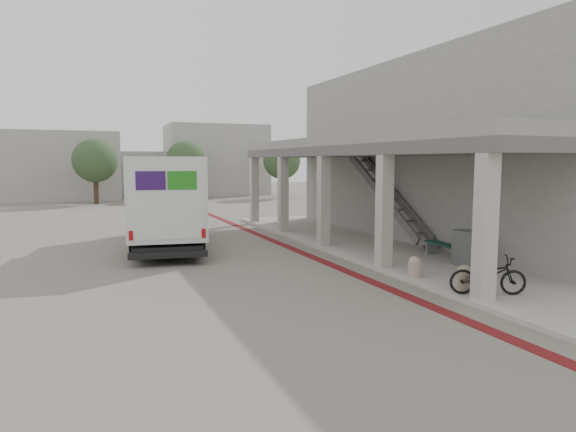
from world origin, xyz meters
name	(u,v)px	position (x,y,z in m)	size (l,w,h in m)	color
ground	(326,279)	(0.00, 0.00, 0.00)	(120.00, 120.00, 0.00)	slate
bike_lane_stripe	(326,263)	(1.00, 2.00, 0.01)	(0.35, 40.00, 0.01)	maroon
sidewalk	(447,266)	(4.00, 0.00, 0.06)	(4.40, 28.00, 0.12)	#A09990
transit_building	(433,155)	(6.83, 4.50, 3.40)	(7.60, 17.00, 7.00)	gray
distant_backdrop	(119,166)	(-2.84, 35.89, 2.70)	(28.00, 10.00, 6.50)	gray
tree_left	(95,161)	(-5.00, 28.00, 3.18)	(3.20, 3.20, 4.80)	#38281C
tree_mid	(186,161)	(2.00, 30.00, 3.18)	(3.20, 3.20, 4.80)	#38281C
tree_right	(282,161)	(10.00, 29.00, 3.18)	(3.20, 3.20, 4.80)	#38281C
fedex_truck	(166,199)	(-3.11, 6.94, 1.75)	(3.39, 7.95, 3.28)	black
bench	(446,248)	(4.46, 0.65, 0.45)	(0.67, 2.00, 0.46)	gray
bollard_near	(464,278)	(2.30, -2.69, 0.42)	(0.40, 0.40, 0.61)	gray
bollard_far	(415,266)	(2.10, -1.02, 0.39)	(0.36, 0.36, 0.54)	gray
utility_cabinet	(464,248)	(4.30, -0.35, 0.64)	(0.46, 0.62, 1.03)	slate
bicycle_black	(488,275)	(2.53, -3.18, 0.57)	(0.60, 1.71, 0.90)	black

